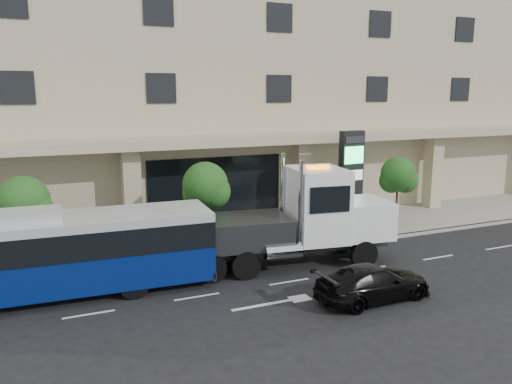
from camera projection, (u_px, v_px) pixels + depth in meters
ground at (274, 270)px, 22.20m from camera, size 120.00×120.00×0.00m
sidewalk at (234, 239)px, 26.70m from camera, size 120.00×6.00×0.15m
curb at (256, 255)px, 23.99m from camera, size 120.00×0.30×0.15m
convention_center at (180, 60)px, 34.17m from camera, size 60.00×17.60×20.00m
tree_left at (24, 205)px, 21.01m from camera, size 2.27×2.20×4.22m
tree_mid at (206, 188)px, 24.05m from camera, size 2.28×2.20×4.38m
tree_right at (398, 177)px, 28.51m from camera, size 2.10×2.00×4.04m
city_bus at (29, 256)px, 18.69m from camera, size 13.84×3.51×3.48m
tow_truck at (297, 221)px, 22.59m from camera, size 11.07×3.99×5.01m
black_sedan at (373, 283)px, 18.94m from camera, size 4.77×2.09×1.36m
signage_pylon at (351, 180)px, 27.67m from camera, size 1.42×0.61×5.58m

